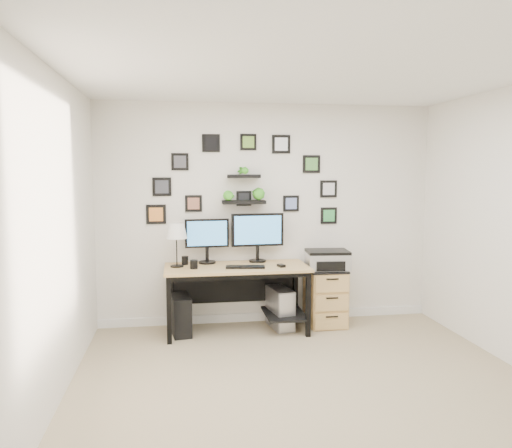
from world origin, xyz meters
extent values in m
plane|color=tan|center=(0.00, 0.00, 0.00)|extent=(4.00, 4.00, 0.00)
plane|color=white|center=(0.00, 0.00, 2.60)|extent=(4.00, 4.00, 0.00)
plane|color=silver|center=(0.00, 2.00, 1.30)|extent=(4.00, 0.00, 4.00)
plane|color=silver|center=(0.00, -2.00, 1.30)|extent=(4.00, 0.00, 4.00)
plane|color=silver|center=(-2.00, 0.00, 1.30)|extent=(0.00, 4.00, 4.00)
cube|color=white|center=(0.00, 1.99, 0.05)|extent=(4.00, 0.03, 0.10)
cube|color=tan|center=(-0.42, 1.63, 0.73)|extent=(1.60, 0.70, 0.03)
cube|color=black|center=(-0.42, 1.63, 0.69)|extent=(1.54, 0.64, 0.05)
cube|color=black|center=(-0.42, 1.96, 0.46)|extent=(1.44, 0.02, 0.41)
cube|color=black|center=(0.13, 1.63, 0.18)|extent=(0.45, 0.63, 0.03)
cube|color=black|center=(-1.17, 1.33, 0.36)|extent=(0.05, 0.05, 0.72)
cube|color=black|center=(-1.17, 1.93, 0.36)|extent=(0.05, 0.05, 0.72)
cube|color=black|center=(0.33, 1.33, 0.36)|extent=(0.05, 0.05, 0.72)
cube|color=black|center=(0.33, 1.93, 0.36)|extent=(0.05, 0.05, 0.72)
cylinder|color=black|center=(-0.74, 1.86, 0.76)|extent=(0.21, 0.21, 0.02)
cylinder|color=black|center=(-0.74, 1.86, 0.85)|extent=(0.04, 0.04, 0.18)
cube|color=black|center=(-0.74, 1.86, 1.10)|extent=(0.50, 0.06, 0.33)
cube|color=#3F8CCC|center=(-0.73, 1.83, 1.10)|extent=(0.45, 0.03, 0.28)
cylinder|color=black|center=(-0.15, 1.86, 0.76)|extent=(0.21, 0.21, 0.02)
cylinder|color=black|center=(-0.15, 1.86, 0.85)|extent=(0.04, 0.04, 0.18)
cube|color=black|center=(-0.15, 1.86, 1.13)|extent=(0.62, 0.07, 0.38)
cube|color=#3F8CCC|center=(-0.15, 1.83, 1.13)|extent=(0.55, 0.04, 0.33)
cube|color=black|center=(-0.34, 1.52, 0.76)|extent=(0.44, 0.19, 0.02)
cube|color=black|center=(0.06, 1.51, 0.76)|extent=(0.09, 0.11, 0.03)
cylinder|color=black|center=(-1.08, 1.70, 0.76)|extent=(0.15, 0.15, 0.01)
cylinder|color=black|center=(-1.08, 1.70, 0.98)|extent=(0.01, 0.01, 0.44)
cone|color=white|center=(-1.08, 1.70, 1.15)|extent=(0.24, 0.24, 0.16)
cylinder|color=black|center=(-0.90, 1.56, 0.80)|extent=(0.08, 0.08, 0.09)
cylinder|color=black|center=(-0.99, 1.82, 0.80)|extent=(0.08, 0.08, 0.10)
cube|color=black|center=(-1.05, 1.64, 0.22)|extent=(0.25, 0.46, 0.43)
cube|color=gray|center=(0.09, 1.69, 0.23)|extent=(0.27, 0.49, 0.46)
cube|color=silver|center=(0.13, 1.47, 0.23)|extent=(0.18, 0.04, 0.43)
cube|color=tan|center=(0.64, 1.73, 0.33)|extent=(0.42, 0.50, 0.65)
cube|color=black|center=(0.64, 1.73, 0.66)|extent=(0.43, 0.51, 0.02)
cube|color=tan|center=(0.64, 1.47, 0.11)|extent=(0.39, 0.02, 0.18)
cylinder|color=black|center=(0.64, 1.46, 0.17)|extent=(0.14, 0.02, 0.02)
cube|color=tan|center=(0.64, 1.47, 0.33)|extent=(0.39, 0.02, 0.18)
cylinder|color=black|center=(0.64, 1.46, 0.39)|extent=(0.14, 0.02, 0.02)
cube|color=tan|center=(0.64, 1.47, 0.54)|extent=(0.39, 0.02, 0.18)
cylinder|color=black|center=(0.64, 1.46, 0.60)|extent=(0.14, 0.02, 0.02)
cube|color=silver|center=(0.66, 1.71, 0.77)|extent=(0.51, 0.41, 0.19)
cube|color=black|center=(0.66, 1.71, 0.87)|extent=(0.51, 0.41, 0.03)
cube|color=black|center=(0.64, 1.52, 0.74)|extent=(0.33, 0.05, 0.11)
cube|color=black|center=(-0.30, 1.91, 1.45)|extent=(0.50, 0.18, 0.04)
cube|color=black|center=(-0.30, 1.90, 1.75)|extent=(0.38, 0.15, 0.04)
imported|color=green|center=(-0.47, 1.91, 1.60)|extent=(0.15, 0.12, 0.27)
imported|color=green|center=(-0.13, 1.91, 1.60)|extent=(0.15, 0.15, 0.27)
imported|color=green|center=(-0.30, 1.90, 1.90)|extent=(0.13, 0.09, 0.25)
cube|color=black|center=(-0.88, 1.99, 1.43)|extent=(0.19, 0.02, 0.19)
cube|color=#9C6048|center=(-0.88, 1.98, 1.43)|extent=(0.13, 0.00, 0.13)
cube|color=black|center=(0.74, 1.99, 1.60)|extent=(0.21, 0.02, 0.21)
cube|color=silver|center=(0.74, 1.98, 1.60)|extent=(0.14, 0.00, 0.14)
cube|color=black|center=(0.75, 1.99, 1.27)|extent=(0.20, 0.02, 0.20)
cube|color=green|center=(0.75, 1.98, 1.27)|extent=(0.14, 0.00, 0.14)
cube|color=black|center=(-0.29, 1.99, 1.49)|extent=(0.18, 0.02, 0.18)
cube|color=black|center=(-0.29, 1.98, 1.49)|extent=(0.12, 0.00, 0.12)
cube|color=black|center=(0.53, 1.99, 1.89)|extent=(0.21, 0.02, 0.21)
cube|color=#509142|center=(0.53, 1.98, 1.89)|extent=(0.15, 0.00, 0.15)
cube|color=black|center=(0.16, 1.99, 2.12)|extent=(0.22, 0.02, 0.22)
cube|color=white|center=(0.16, 1.98, 2.12)|extent=(0.15, 0.00, 0.15)
cube|color=black|center=(-1.24, 1.99, 1.63)|extent=(0.21, 0.02, 0.21)
cube|color=#353740|center=(-1.24, 1.98, 1.63)|extent=(0.15, 0.00, 0.15)
cube|color=black|center=(-1.31, 1.99, 1.31)|extent=(0.23, 0.02, 0.23)
cube|color=orange|center=(-1.31, 1.98, 1.31)|extent=(0.16, 0.00, 0.16)
cube|color=black|center=(-0.24, 1.99, 2.15)|extent=(0.19, 0.02, 0.19)
cube|color=olive|center=(-0.24, 1.98, 2.15)|extent=(0.13, 0.00, 0.13)
cube|color=black|center=(-1.03, 1.99, 1.92)|extent=(0.20, 0.02, 0.20)
cube|color=#44444A|center=(-1.03, 1.98, 1.92)|extent=(0.14, 0.00, 0.14)
cube|color=black|center=(-0.67, 1.99, 2.13)|extent=(0.21, 0.02, 0.21)
cube|color=black|center=(-0.67, 1.98, 2.13)|extent=(0.14, 0.00, 0.14)
cube|color=black|center=(0.28, 1.99, 1.42)|extent=(0.19, 0.02, 0.19)
cube|color=#6A7FBB|center=(0.28, 1.98, 1.42)|extent=(0.13, 0.00, 0.13)
camera|label=1|loc=(-1.06, -3.83, 1.82)|focal=35.00mm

